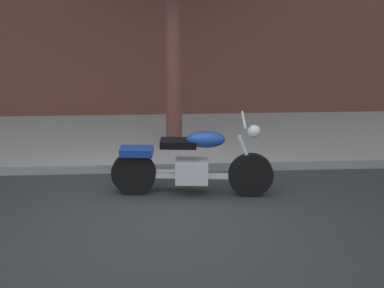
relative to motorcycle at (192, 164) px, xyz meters
name	(u,v)px	position (x,y,z in m)	size (l,w,h in m)	color
ground_plane	(161,213)	(-0.42, -0.53, -0.46)	(60.00, 60.00, 0.00)	#303335
sidewalk	(162,140)	(-0.42, 2.13, -0.39)	(24.98, 2.67, 0.14)	#949494
motorcycle	(192,164)	(0.00, 0.00, 0.00)	(2.20, 0.70, 1.11)	black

